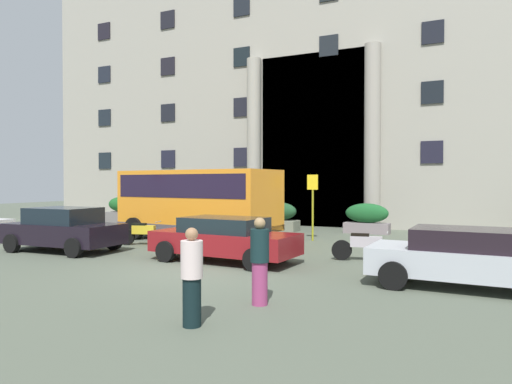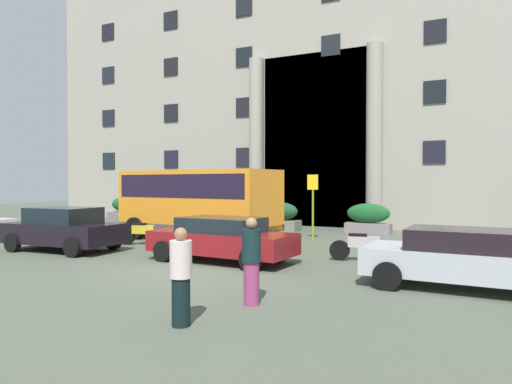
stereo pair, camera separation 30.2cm
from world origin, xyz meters
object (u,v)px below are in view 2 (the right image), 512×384
Objects in this scene: parked_sedan_far at (461,258)px; pedestrian_man_red_shirt at (181,277)px; hedge_planter_entrance_right at (279,217)px; motorcycle_near_kerb at (362,246)px; bus_stop_sign at (313,200)px; parked_hatchback_near at (64,229)px; motorcycle_far_end at (143,233)px; parked_sedan_second at (221,238)px; pedestrian_child_trailing at (251,261)px; hedge_planter_west at (126,210)px; scooter_by_planter at (66,228)px; orange_minibus at (198,199)px; hedge_planter_far_east at (368,219)px.

pedestrian_man_red_shirt is at bearing -127.31° from parked_sedan_far.
hedge_planter_entrance_right is 1.24× the size of pedestrian_man_red_shirt.
pedestrian_man_red_shirt is at bearing -106.70° from motorcycle_near_kerb.
bus_stop_sign reaches higher than parked_hatchback_near.
parked_sedan_far is 2.20× the size of motorcycle_far_end.
pedestrian_man_red_shirt reaches higher than hedge_planter_entrance_right.
pedestrian_man_red_shirt reaches higher than parked_hatchback_near.
parked_sedan_second is at bearing -88.14° from pedestrian_man_red_shirt.
pedestrian_child_trailing reaches higher than hedge_planter_entrance_right.
hedge_planter_west is 17.50m from motorcycle_near_kerb.
hedge_planter_west reaches higher than parked_sedan_far.
parked_sedan_second is 8.73m from scooter_by_planter.
motorcycle_far_end is 1.18× the size of pedestrian_man_red_shirt.
hedge_planter_entrance_right is at bearing 132.81° from bus_stop_sign.
hedge_planter_entrance_right is at bearing 64.58° from parked_hatchback_near.
parked_sedan_far is (9.93, -4.83, -0.99)m from orange_minibus.
scooter_by_planter is 12.84m from pedestrian_child_trailing.
parked_hatchback_near reaches higher than motorcycle_near_kerb.
hedge_planter_far_east is 1.27× the size of pedestrian_man_red_shirt.
hedge_planter_west is at bearing 154.20° from orange_minibus.
parked_hatchback_near reaches higher than scooter_by_planter.
scooter_by_planter is (-10.77, -7.48, -0.20)m from hedge_planter_far_east.
hedge_planter_entrance_right reaches higher than scooter_by_planter.
hedge_planter_entrance_right is 14.95m from pedestrian_man_red_shirt.
parked_sedan_second is 2.17× the size of scooter_by_planter.
motorcycle_far_end is at bearing 169.03° from parked_sedan_far.
scooter_by_planter is 1.24× the size of pedestrian_child_trailing.
hedge_planter_far_east is (1.42, 3.61, -0.97)m from bus_stop_sign.
parked_hatchback_near is at bearing -173.62° from motorcycle_near_kerb.
hedge_planter_west is at bearing 119.77° from parked_hatchback_near.
parked_hatchback_near reaches higher than parked_sedan_far.
parked_hatchback_near is (-2.47, -4.57, -0.93)m from orange_minibus.
bus_stop_sign is 13.40m from hedge_planter_west.
motorcycle_near_kerb and motorcycle_far_end have the same top height.
parked_sedan_far is 4.76m from pedestrian_child_trailing.
motorcycle_near_kerb is at bearing -79.02° from hedge_planter_far_east.
parked_sedan_second is (-2.26, -9.42, 0.02)m from hedge_planter_far_east.
hedge_planter_entrance_right is (-4.14, -0.68, 0.01)m from hedge_planter_far_east.
hedge_planter_far_east is (5.72, 5.31, -1.02)m from orange_minibus.
scooter_by_planter is at bearing -65.04° from hedge_planter_west.
scooter_by_planter is (3.51, -7.54, -0.26)m from hedge_planter_west.
hedge_planter_west is 1.30× the size of pedestrian_child_trailing.
hedge_planter_entrance_right is 0.92× the size of hedge_planter_west.
parked_sedan_second is (3.46, -4.10, -0.99)m from orange_minibus.
parked_sedan_far is (4.21, -10.14, 0.02)m from hedge_planter_far_east.
hedge_planter_west is at bearing 3.86° from pedestrian_child_trailing.
parked_sedan_far is (5.64, -6.53, -0.95)m from bus_stop_sign.
pedestrian_man_red_shirt is (14.49, -15.03, 0.08)m from hedge_planter_west.
pedestrian_man_red_shirt is at bearing -32.87° from parked_hatchback_near.
motorcycle_near_kerb is (-2.74, 2.56, -0.23)m from parked_sedan_far.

